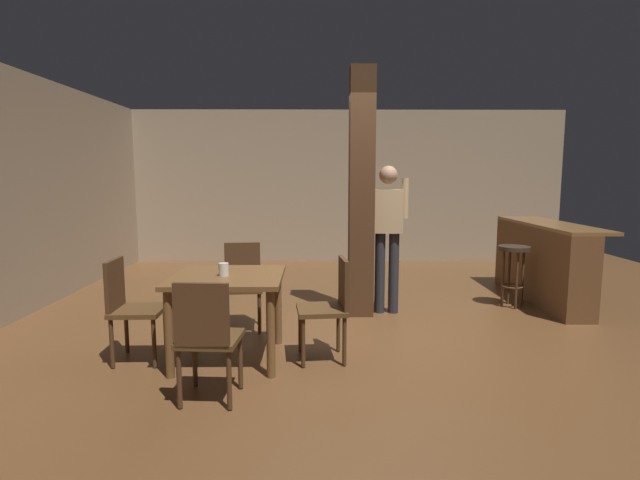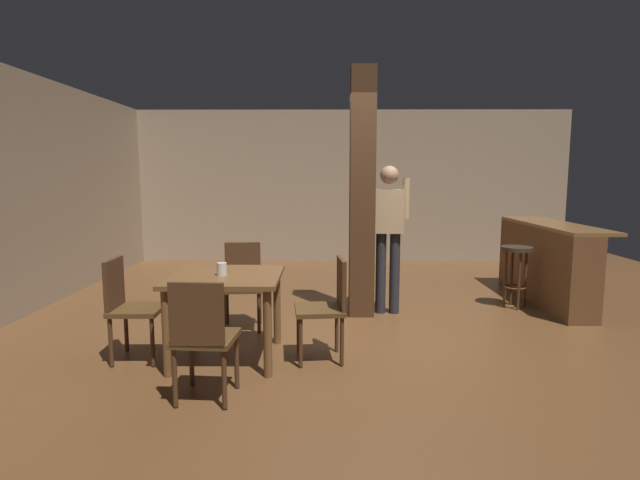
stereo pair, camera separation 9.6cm
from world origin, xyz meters
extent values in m
plane|color=brown|center=(0.00, 0.00, 0.00)|extent=(10.80, 10.80, 0.00)
cube|color=gray|center=(0.00, 4.50, 1.40)|extent=(8.00, 0.10, 2.80)
cube|color=#422816|center=(-0.09, 0.79, 1.40)|extent=(0.28, 0.28, 2.80)
cube|color=brown|center=(-1.38, -0.64, 0.74)|extent=(0.95, 0.95, 0.04)
cylinder|color=brown|center=(-0.97, -0.23, 0.36)|extent=(0.07, 0.07, 0.72)
cylinder|color=brown|center=(-1.78, -0.23, 0.36)|extent=(0.07, 0.07, 0.72)
cylinder|color=brown|center=(-0.97, -1.04, 0.36)|extent=(0.07, 0.07, 0.72)
cylinder|color=brown|center=(-1.78, -1.04, 0.36)|extent=(0.07, 0.07, 0.72)
cube|color=#4C3319|center=(-0.56, -0.66, 0.45)|extent=(0.46, 0.46, 0.04)
cube|color=#422816|center=(-0.37, -0.64, 0.68)|extent=(0.07, 0.38, 0.45)
cylinder|color=#422816|center=(-0.72, -0.85, 0.23)|extent=(0.04, 0.04, 0.43)
cylinder|color=#422816|center=(-0.75, -0.50, 0.23)|extent=(0.04, 0.04, 0.43)
cylinder|color=#422816|center=(-0.37, -0.82, 0.23)|extent=(0.04, 0.04, 0.43)
cylinder|color=#422816|center=(-0.40, -0.47, 0.23)|extent=(0.04, 0.04, 0.43)
cube|color=#4C3319|center=(-2.15, -0.67, 0.45)|extent=(0.43, 0.43, 0.04)
cube|color=#422816|center=(-2.34, -0.67, 0.68)|extent=(0.04, 0.38, 0.45)
cylinder|color=#422816|center=(-1.97, -0.49, 0.23)|extent=(0.04, 0.04, 0.43)
cylinder|color=#422816|center=(-1.97, -0.84, 0.23)|extent=(0.04, 0.04, 0.43)
cylinder|color=#422816|center=(-2.32, -0.50, 0.23)|extent=(0.04, 0.04, 0.43)
cylinder|color=#422816|center=(-2.32, -0.85, 0.23)|extent=(0.04, 0.04, 0.43)
cube|color=#4C3319|center=(-1.37, 0.20, 0.45)|extent=(0.46, 0.46, 0.04)
cube|color=#422816|center=(-1.39, 0.39, 0.68)|extent=(0.38, 0.07, 0.45)
cylinder|color=#422816|center=(-1.18, 0.04, 0.23)|extent=(0.04, 0.04, 0.43)
cylinder|color=#422816|center=(-1.53, 0.00, 0.23)|extent=(0.04, 0.04, 0.43)
cylinder|color=#422816|center=(-1.22, 0.39, 0.23)|extent=(0.04, 0.04, 0.43)
cylinder|color=#422816|center=(-1.57, 0.35, 0.23)|extent=(0.04, 0.04, 0.43)
cube|color=#4C3319|center=(-1.37, -1.42, 0.45)|extent=(0.45, 0.45, 0.04)
cube|color=#422816|center=(-1.38, -1.62, 0.68)|extent=(0.38, 0.06, 0.45)
cylinder|color=#422816|center=(-1.53, -1.24, 0.23)|extent=(0.04, 0.04, 0.43)
cylinder|color=#422816|center=(-1.18, -1.26, 0.23)|extent=(0.04, 0.04, 0.43)
cylinder|color=#422816|center=(-1.56, -1.59, 0.23)|extent=(0.04, 0.04, 0.43)
cylinder|color=#422816|center=(-1.21, -1.61, 0.23)|extent=(0.04, 0.04, 0.43)
cylinder|color=beige|center=(-1.40, -0.67, 0.81)|extent=(0.09, 0.09, 0.11)
cube|color=tan|center=(0.23, 0.85, 1.20)|extent=(0.36, 0.23, 0.50)
sphere|color=#997056|center=(0.23, 0.85, 1.61)|extent=(0.23, 0.23, 0.21)
cylinder|color=#232328|center=(0.31, 0.85, 0.47)|extent=(0.13, 0.13, 0.95)
cylinder|color=#232328|center=(0.15, 0.86, 0.47)|extent=(0.13, 0.13, 0.95)
cylinder|color=tan|center=(0.42, 0.84, 1.35)|extent=(0.09, 0.09, 0.46)
cylinder|color=tan|center=(0.03, 0.87, 1.35)|extent=(0.09, 0.09, 0.46)
cube|color=brown|center=(2.39, 1.41, 0.99)|extent=(0.56, 2.15, 0.04)
cube|color=brown|center=(2.29, 1.41, 0.48)|extent=(0.36, 2.15, 0.97)
cylinder|color=#2D2319|center=(1.82, 1.10, 0.73)|extent=(0.37, 0.37, 0.05)
torus|color=#422816|center=(1.82, 1.10, 0.25)|extent=(0.26, 0.26, 0.02)
cylinder|color=#422816|center=(1.82, 1.23, 0.35)|extent=(0.03, 0.03, 0.70)
cylinder|color=#422816|center=(1.82, 0.98, 0.35)|extent=(0.03, 0.03, 0.70)
cylinder|color=#422816|center=(1.94, 1.10, 0.35)|extent=(0.03, 0.03, 0.70)
cylinder|color=#422816|center=(1.69, 1.10, 0.35)|extent=(0.03, 0.03, 0.70)
camera|label=1|loc=(-0.62, -4.88, 1.62)|focal=28.00mm
camera|label=2|loc=(-0.52, -4.88, 1.62)|focal=28.00mm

